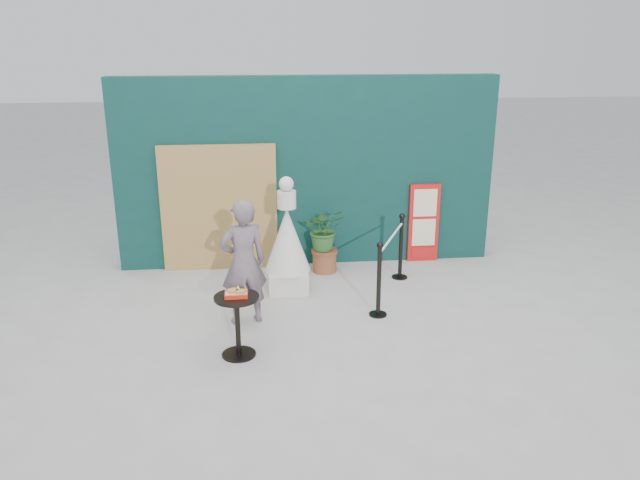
# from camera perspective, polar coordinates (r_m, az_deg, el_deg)

# --- Properties ---
(ground) EXTENTS (60.00, 60.00, 0.00)m
(ground) POSITION_cam_1_polar(r_m,az_deg,el_deg) (7.55, 0.99, -10.10)
(ground) COLOR #ADAAA5
(ground) RESTS_ON ground
(back_wall) EXTENTS (6.00, 0.30, 3.00)m
(back_wall) POSITION_cam_1_polar(r_m,az_deg,el_deg) (9.99, -1.21, 6.22)
(back_wall) COLOR #0A312A
(back_wall) RESTS_ON ground
(bamboo_fence) EXTENTS (1.80, 0.08, 2.00)m
(bamboo_fence) POSITION_cam_1_polar(r_m,az_deg,el_deg) (9.89, -9.20, 2.87)
(bamboo_fence) COLOR tan
(bamboo_fence) RESTS_ON ground
(woman) EXTENTS (0.68, 0.53, 1.65)m
(woman) POSITION_cam_1_polar(r_m,az_deg,el_deg) (8.00, -7.01, -2.04)
(woman) COLOR slate
(woman) RESTS_ON ground
(menu_board) EXTENTS (0.50, 0.07, 1.30)m
(menu_board) POSITION_cam_1_polar(r_m,az_deg,el_deg) (10.35, 9.46, 1.54)
(menu_board) COLOR red
(menu_board) RESTS_ON ground
(statue) EXTENTS (0.66, 0.66, 1.70)m
(statue) POSITION_cam_1_polar(r_m,az_deg,el_deg) (9.02, -3.00, -0.45)
(statue) COLOR silver
(statue) RESTS_ON ground
(cafe_table) EXTENTS (0.52, 0.52, 0.75)m
(cafe_table) POSITION_cam_1_polar(r_m,az_deg,el_deg) (7.29, -7.57, -6.94)
(cafe_table) COLOR black
(cafe_table) RESTS_ON ground
(food_basket) EXTENTS (0.26, 0.19, 0.11)m
(food_basket) POSITION_cam_1_polar(r_m,az_deg,el_deg) (7.18, -7.65, -4.84)
(food_basket) COLOR red
(food_basket) RESTS_ON cafe_table
(planter) EXTENTS (0.62, 0.54, 1.05)m
(planter) POSITION_cam_1_polar(r_m,az_deg,el_deg) (9.74, 0.41, 0.48)
(planter) COLOR brown
(planter) RESTS_ON ground
(stanchion_barrier) EXTENTS (0.84, 1.54, 1.03)m
(stanchion_barrier) POSITION_cam_1_polar(r_m,az_deg,el_deg) (8.93, 6.48, -2.10)
(stanchion_barrier) COLOR black
(stanchion_barrier) RESTS_ON ground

